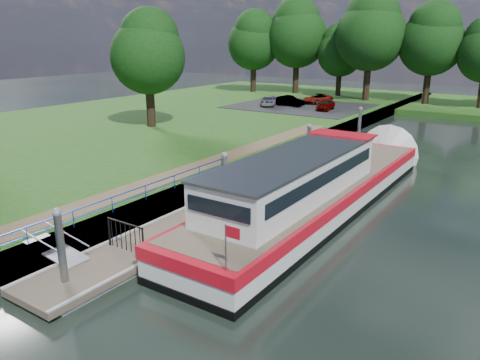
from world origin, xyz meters
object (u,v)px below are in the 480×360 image
Objects in this scene: barge at (321,186)px; car_a at (326,105)px; pontoon at (272,185)px; car_c at (269,101)px; car_b at (289,101)px; car_d at (318,99)px.

barge is 6.71× the size of car_a.
car_c is (-13.88, 23.11, 1.21)m from pontoon.
pontoon is 24.81m from car_a.
pontoon is at bearing -78.54° from car_a.
car_a is 0.93× the size of car_b.
pontoon is 26.98m from car_c.
car_a is at bearing -40.98° from car_d.
pontoon is 7.86× the size of car_c.
car_d is (-2.91, 4.28, -0.00)m from car_a.
barge reaches higher than car_a.
car_a is at bearing 107.28° from pontoon.
pontoon is 27.10m from car_b.
pontoon is 29.80m from car_d.
car_d is at bearing -21.22° from car_b.
car_a is at bearing 160.79° from car_c.
car_b is at bearing 121.29° from barge.
car_c reaches higher than car_d.
car_b is (-12.02, 24.27, 1.21)m from pontoon.
pontoon is at bearing -55.00° from car_d.
barge is at bearing -72.23° from car_a.
car_b is (-15.61, 25.69, 0.30)m from barge.
car_a is (-10.96, 25.09, 0.28)m from barge.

